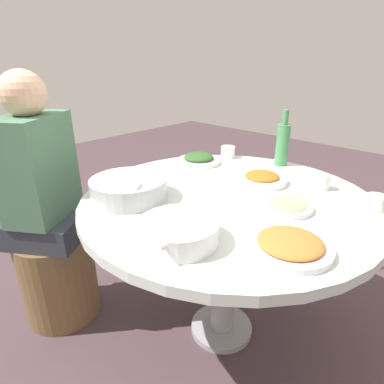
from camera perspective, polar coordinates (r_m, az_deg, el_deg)
name	(u,v)px	position (r m, az deg, el deg)	size (l,w,h in m)	color
ground	(221,329)	(1.75, 5.25, -23.22)	(8.00, 8.00, 0.00)	#45343A
round_dining_table	(227,216)	(1.37, 6.21, -4.35)	(1.20, 1.20, 0.73)	#99999E
rice_bowl	(129,188)	(1.31, -11.20, 0.71)	(0.31, 0.31, 0.09)	#B2B5BA
soup_bowl	(179,232)	(0.99, -2.38, -7.18)	(0.25, 0.25, 0.07)	white
dish_stirfry	(262,178)	(1.49, 12.38, 2.41)	(0.23, 0.23, 0.05)	white
dish_greens	(199,159)	(1.72, 1.22, 5.87)	(0.23, 0.23, 0.05)	white
dish_tofu_braise	(290,245)	(1.00, 17.09, -9.00)	(0.25, 0.25, 0.05)	silver
dish_noodles	(286,205)	(1.25, 16.53, -2.32)	(0.19, 0.19, 0.03)	silver
green_bottle	(283,143)	(1.74, 15.89, 8.36)	(0.07, 0.07, 0.29)	#418550
tea_cup_near	(228,152)	(1.84, 6.43, 7.12)	(0.08, 0.08, 0.06)	white
tea_cup_far	(322,182)	(1.48, 22.23, 1.68)	(0.06, 0.06, 0.07)	silver
tea_cup_side	(376,203)	(1.38, 30.07, -1.66)	(0.08, 0.08, 0.06)	white
stool_for_diner_left	(59,275)	(1.82, -22.68, -13.58)	(0.37, 0.37, 0.46)	brown
diner_left	(39,175)	(1.58, -25.69, 2.82)	(0.46, 0.46, 0.76)	#2D333D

